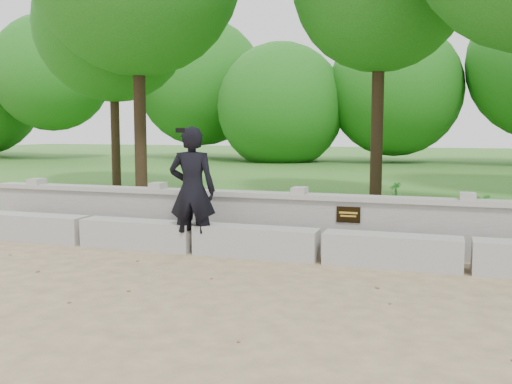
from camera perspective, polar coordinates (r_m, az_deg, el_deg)
ground at (r=6.62m, az=3.11°, el=-10.55°), size 80.00×80.00×0.00m
lawn at (r=20.26m, az=13.47°, el=1.13°), size 40.00×22.00×0.25m
concrete_bench at (r=8.36m, az=6.53°, el=-5.40°), size 11.90×0.45×0.45m
parapet_wall at (r=8.99m, az=7.45°, el=-3.02°), size 12.50×0.35×0.90m
man_main at (r=8.76m, az=-6.39°, el=0.16°), size 0.79×0.71×1.96m
tree_far_left at (r=16.94m, az=-14.19°, el=17.00°), size 4.27×4.27×6.99m
shrub_a at (r=11.09m, az=3.68°, el=-0.93°), size 0.33×0.28×0.53m
shrub_b at (r=10.05m, az=20.13°, el=-1.90°), size 0.31×0.36×0.59m
shrub_c at (r=9.74m, az=22.59°, el=-2.21°), size 0.70×0.67×0.61m
shrub_d at (r=12.52m, az=13.72°, el=-0.25°), size 0.40×0.40×0.53m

